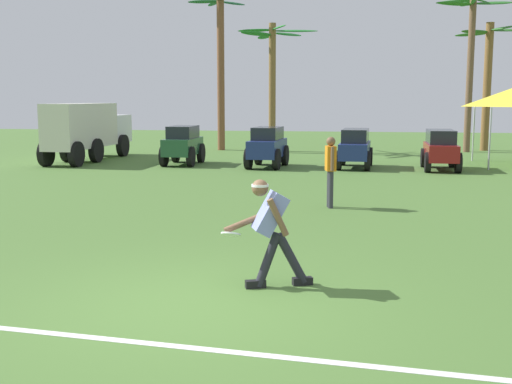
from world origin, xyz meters
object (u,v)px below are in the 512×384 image
at_px(frisbee_in_flight, 231,234).
at_px(box_truck, 88,129).
at_px(parked_car_slot_a, 183,144).
at_px(palm_tree_right_of_centre, 471,54).
at_px(teammate_near_sideline, 330,165).
at_px(palm_tree_left_of_centre, 273,73).
at_px(parked_car_slot_b, 267,146).
at_px(palm_tree_far_left, 221,60).
at_px(parked_car_slot_d, 441,148).
at_px(parked_car_slot_c, 355,147).
at_px(palm_tree_far_right, 487,78).
at_px(frisbee_thrower, 271,227).

relative_size(frisbee_in_flight, box_truck, 0.05).
distance_m(parked_car_slot_a, palm_tree_right_of_centre, 13.78).
bearing_deg(teammate_near_sideline, palm_tree_left_of_centre, 102.58).
relative_size(parked_car_slot_b, palm_tree_far_left, 0.34).
relative_size(parked_car_slot_d, palm_tree_right_of_centre, 0.35).
bearing_deg(palm_tree_left_of_centre, frisbee_in_flight, -83.92).
relative_size(box_truck, palm_tree_left_of_centre, 1.05).
bearing_deg(palm_tree_left_of_centre, parked_car_slot_a, -114.00).
xyz_separation_m(parked_car_slot_c, palm_tree_right_of_centre, (4.92, 7.49, 3.60)).
xyz_separation_m(frisbee_in_flight, parked_car_slot_d, (4.34, 14.36, 0.05)).
bearing_deg(palm_tree_left_of_centre, palm_tree_far_left, 157.59).
distance_m(parked_car_slot_b, palm_tree_far_right, 12.72).
xyz_separation_m(teammate_near_sideline, box_truck, (-9.69, 9.34, 0.29)).
relative_size(frisbee_thrower, teammate_near_sideline, 0.89).
xyz_separation_m(parked_car_slot_b, palm_tree_left_of_centre, (-0.64, 6.12, 2.75)).
relative_size(frisbee_thrower, palm_tree_left_of_centre, 0.25).
bearing_deg(frisbee_thrower, palm_tree_right_of_centre, 75.05).
bearing_deg(teammate_near_sideline, palm_tree_right_of_centre, 71.19).
distance_m(frisbee_in_flight, palm_tree_right_of_centre, 23.24).
xyz_separation_m(teammate_near_sideline, palm_tree_right_of_centre, (5.41, 15.87, 3.38)).
xyz_separation_m(parked_car_slot_b, box_truck, (-7.15, 1.23, 0.49)).
bearing_deg(parked_car_slot_d, parked_car_slot_a, 177.72).
bearing_deg(palm_tree_right_of_centre, palm_tree_far_right, 45.86).
bearing_deg(palm_tree_right_of_centre, frisbee_in_flight, -106.21).
height_order(frisbee_thrower, palm_tree_right_of_centre, palm_tree_right_of_centre).
distance_m(frisbee_in_flight, palm_tree_far_right, 24.30).
height_order(parked_car_slot_d, palm_tree_far_right, palm_tree_far_right).
height_order(parked_car_slot_d, palm_tree_far_left, palm_tree_far_left).
height_order(palm_tree_right_of_centre, palm_tree_far_right, palm_tree_right_of_centre).
relative_size(parked_car_slot_c, box_truck, 0.41).
bearing_deg(box_truck, parked_car_slot_d, -5.03).
bearing_deg(parked_car_slot_d, teammate_near_sideline, -112.18).
height_order(parked_car_slot_b, parked_car_slot_d, parked_car_slot_b).
distance_m(parked_car_slot_b, palm_tree_far_left, 8.55).
height_order(frisbee_in_flight, palm_tree_far_left, palm_tree_far_left).
xyz_separation_m(frisbee_thrower, palm_tree_right_of_centre, (5.89, 22.05, 3.53)).
bearing_deg(frisbee_in_flight, box_truck, 119.25).
height_order(palm_tree_left_of_centre, palm_tree_far_right, palm_tree_far_right).
relative_size(parked_car_slot_a, parked_car_slot_b, 0.98).
xyz_separation_m(teammate_near_sideline, palm_tree_far_right, (6.35, 16.84, 2.38)).
xyz_separation_m(teammate_near_sideline, parked_car_slot_a, (-5.71, 8.55, -0.20)).
height_order(frisbee_thrower, teammate_near_sideline, teammate_near_sideline).
xyz_separation_m(frisbee_thrower, parked_car_slot_c, (0.97, 14.57, -0.07)).
distance_m(parked_car_slot_c, palm_tree_far_left, 9.89).
distance_m(frisbee_thrower, palm_tree_far_right, 24.15).
height_order(parked_car_slot_a, palm_tree_far_right, palm_tree_far_right).
bearing_deg(parked_car_slot_b, palm_tree_far_left, 113.91).
bearing_deg(parked_car_slot_b, frisbee_in_flight, -83.85).
height_order(parked_car_slot_b, box_truck, box_truck).
relative_size(palm_tree_left_of_centre, palm_tree_right_of_centre, 0.81).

